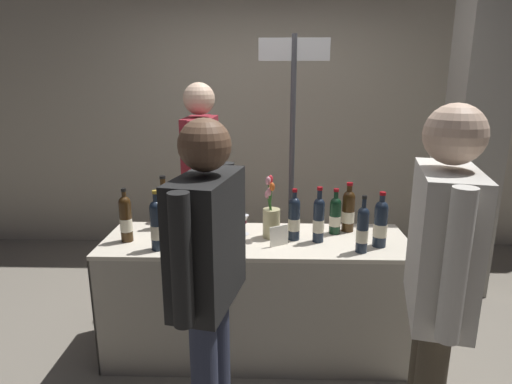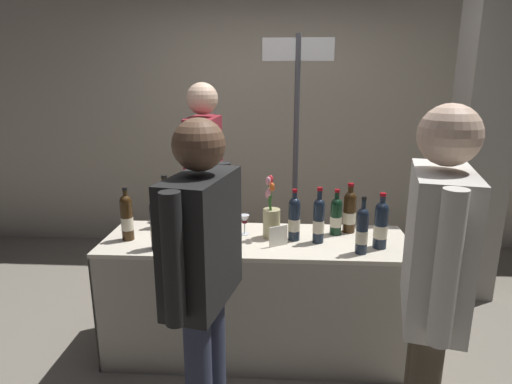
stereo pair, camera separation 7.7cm
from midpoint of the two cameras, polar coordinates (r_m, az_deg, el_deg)
The scene contains 23 objects.
ground_plane at distance 3.04m, azimuth -0.77°, elevation -19.94°, with size 12.00×12.00×0.00m, color gray.
back_partition at distance 4.46m, azimuth 0.25°, elevation 12.25°, with size 7.07×0.12×3.06m, color #B2A893.
concrete_pillar at distance 3.75m, azimuth 26.67°, elevation 9.00°, with size 0.36×0.36×2.90m, color gray.
tasting_table at distance 2.77m, azimuth -0.81°, elevation -11.03°, with size 1.88×0.60×0.77m.
featured_wine_bottle at distance 2.63m, azimuth 4.25°, elevation -3.47°, with size 0.07×0.07×0.32m.
display_bottle_0 at distance 2.61m, azimuth 15.35°, elevation -3.98°, with size 0.08×0.08×0.33m.
display_bottle_1 at distance 2.54m, azimuth -13.82°, elevation -4.21°, with size 0.08×0.08×0.35m.
display_bottle_2 at distance 2.61m, azimuth 7.47°, elevation -3.56°, with size 0.07×0.07×0.34m.
display_bottle_3 at distance 2.77m, azimuth 9.66°, elevation -3.00°, with size 0.07×0.07×0.29m.
display_bottle_4 at distance 2.50m, azimuth 13.06°, elevation -4.80°, with size 0.07×0.07×0.33m.
display_bottle_5 at distance 2.82m, azimuth 11.37°, elevation -2.38°, with size 0.08×0.08×0.32m.
display_bottle_6 at distance 2.72m, azimuth -17.64°, elevation -3.35°, with size 0.07×0.07×0.33m.
display_bottle_7 at distance 2.83m, azimuth -8.43°, elevation -2.30°, with size 0.07×0.07×0.32m.
display_bottle_8 at distance 2.90m, azimuth -12.82°, elevation -1.77°, with size 0.08×0.08×0.35m.
wine_glass_near_vendor at distance 2.72m, azimuth -2.40°, elevation -3.79°, with size 0.06×0.06×0.13m.
wine_glass_mid at distance 2.73m, azimuth -10.39°, elevation -3.67°, with size 0.06×0.06×0.15m.
wine_glass_near_taster at distance 2.71m, azimuth -12.40°, elevation -3.88°, with size 0.07×0.07×0.15m.
flower_vase at distance 2.66m, azimuth 1.19°, elevation -3.57°, with size 0.11×0.11×0.40m.
brochure_stand at distance 2.55m, azimuth 2.19°, elevation -5.82°, with size 0.12×0.01×0.12m, color silver.
vendor_presenter at distance 3.31m, azimuth -7.89°, elevation 2.46°, with size 0.23×0.60×1.71m.
taster_foreground_right at distance 1.89m, azimuth -7.51°, elevation -9.69°, with size 0.30×0.62×1.58m.
taster_foreground_left at distance 1.86m, azimuth 21.96°, elevation -9.66°, with size 0.31×0.62×1.65m.
booth_signpost at distance 3.51m, azimuth 4.21°, elevation 7.38°, with size 0.55×0.04×2.06m.
Camera 1 is at (0.07, -2.49, 1.73)m, focal length 30.21 mm.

